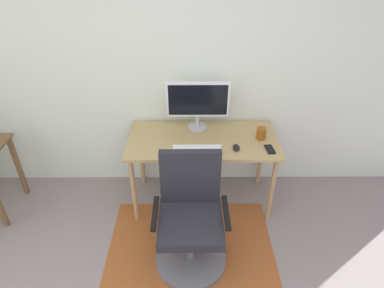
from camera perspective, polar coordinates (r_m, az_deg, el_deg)
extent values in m
cube|color=silver|center=(3.18, -2.01, 13.47)|extent=(6.00, 0.10, 2.60)
cube|color=#985024|center=(3.03, -0.22, -18.04)|extent=(1.44, 1.19, 0.01)
cube|color=tan|center=(3.06, 1.85, 0.76)|extent=(1.39, 0.68, 0.03)
cylinder|color=tan|center=(3.10, -10.00, -7.91)|extent=(0.04, 0.04, 0.72)
cylinder|color=tan|center=(3.14, 13.62, -7.73)|extent=(0.04, 0.04, 0.72)
cylinder|color=tan|center=(3.53, -8.73, -1.98)|extent=(0.04, 0.04, 0.72)
cylinder|color=tan|center=(3.57, 11.80, -1.90)|extent=(0.04, 0.04, 0.72)
cylinder|color=#B2B2B7|center=(3.22, 0.97, 2.97)|extent=(0.18, 0.18, 0.01)
cylinder|color=#B2B2B7|center=(3.18, 0.98, 3.99)|extent=(0.04, 0.04, 0.12)
cube|color=white|center=(3.08, 1.02, 7.71)|extent=(0.58, 0.04, 0.34)
cube|color=black|center=(3.06, 1.03, 7.55)|extent=(0.54, 0.00, 0.30)
cube|color=white|center=(2.88, 0.88, -0.95)|extent=(0.43, 0.13, 0.02)
ellipsoid|color=black|center=(2.91, 7.65, -0.59)|extent=(0.06, 0.10, 0.03)
cylinder|color=#8C4E13|center=(3.08, 11.86, 1.80)|extent=(0.09, 0.09, 0.11)
cube|color=black|center=(2.97, 13.28, -0.89)|extent=(0.08, 0.15, 0.01)
cylinder|color=slate|center=(2.95, -0.21, -19.28)|extent=(0.59, 0.59, 0.05)
cylinder|color=slate|center=(2.79, -0.22, -16.67)|extent=(0.06, 0.06, 0.37)
cube|color=#232328|center=(2.63, -0.23, -13.51)|extent=(0.50, 0.50, 0.08)
cube|color=#232328|center=(2.60, -0.30, -5.68)|extent=(0.47, 0.06, 0.49)
cube|color=black|center=(2.56, -6.41, -11.80)|extent=(0.04, 0.35, 0.03)
cube|color=black|center=(2.56, 5.92, -11.69)|extent=(0.04, 0.35, 0.03)
cube|color=brown|center=(3.79, -27.80, -3.43)|extent=(0.04, 0.04, 0.70)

